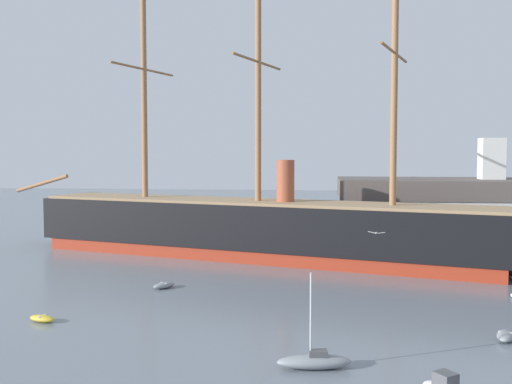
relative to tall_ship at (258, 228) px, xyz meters
The scene contains 7 objects.
tall_ship is the anchor object (origin of this frame).
sailboat_near_centre 40.63m from the tall_ship, 78.86° to the right, with size 4.88×2.10×6.15m.
dinghy_mid_left 34.68m from the tall_ship, 114.21° to the right, with size 2.57×1.68×0.56m.
dinghy_mid_right 39.00m from the tall_ship, 56.25° to the right, with size 2.07×3.01×0.65m.
dinghy_alongside_bow 20.28m from the tall_ship, 112.24° to the right, with size 2.41×2.69×0.60m.
dockside_warehouse_right 32.21m from the tall_ship, 23.34° to the left, with size 40.87×18.17×15.73m.
seagull_in_flight 40.71m from the tall_ship, 73.25° to the right, with size 1.07×0.51×0.13m.
Camera 1 is at (2.84, -21.87, 13.62)m, focal length 42.64 mm.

